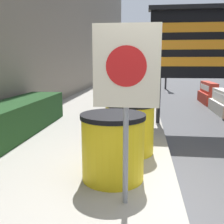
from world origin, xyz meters
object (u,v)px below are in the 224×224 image
barrel_drum_middle (130,127)px  jersey_barrier_red_striped (208,94)px  barrel_drum_foreground (113,147)px  message_board (202,43)px  traffic_light_near_curb (167,41)px  jersey_barrier_white (224,103)px  warning_sign (126,80)px

barrel_drum_middle → jersey_barrier_red_striped: 7.51m
barrel_drum_foreground → barrel_drum_middle: (0.16, 1.07, 0.00)m
barrel_drum_middle → jersey_barrier_red_striped: barrel_drum_middle is taller
message_board → traffic_light_near_curb: 10.37m
barrel_drum_foreground → traffic_light_near_curb: 14.06m
jersey_barrier_white → traffic_light_near_curb: traffic_light_near_curb is taller
barrel_drum_foreground → jersey_barrier_white: barrel_drum_foreground is taller
jersey_barrier_white → jersey_barrier_red_striped: (0.00, 2.23, 0.05)m
barrel_drum_foreground → warning_sign: bearing=-71.3°
warning_sign → jersey_barrier_red_striped: bearing=71.6°
barrel_drum_middle → warning_sign: 1.93m
barrel_drum_middle → jersey_barrier_white: 5.53m
warning_sign → barrel_drum_middle: bearing=91.7°
barrel_drum_foreground → jersey_barrier_red_striped: 8.56m
barrel_drum_middle → jersey_barrier_white: (2.91, 4.69, -0.25)m
message_board → jersey_barrier_white: (1.31, 2.35, -1.80)m
message_board → jersey_barrier_red_striped: (1.31, 4.58, -1.75)m
jersey_barrier_red_striped → traffic_light_near_curb: (-1.31, 5.76, 2.58)m
warning_sign → jersey_barrier_red_striped: size_ratio=1.06×
message_board → jersey_barrier_red_striped: 5.08m
warning_sign → message_board: bearing=68.9°
barrel_drum_foreground → traffic_light_near_curb: bearing=82.7°
barrel_drum_foreground → message_board: 4.14m
jersey_barrier_red_striped → warning_sign: bearing=-108.4°
jersey_barrier_red_striped → barrel_drum_foreground: bearing=-111.0°
barrel_drum_foreground → warning_sign: warning_sign is taller
jersey_barrier_red_striped → traffic_light_near_curb: 6.44m
barrel_drum_middle → message_board: message_board is taller
barrel_drum_foreground → jersey_barrier_white: bearing=61.9°
jersey_barrier_red_striped → traffic_light_near_curb: bearing=102.8°
jersey_barrier_white → barrel_drum_middle: bearing=-121.8°
barrel_drum_foreground → message_board: message_board is taller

